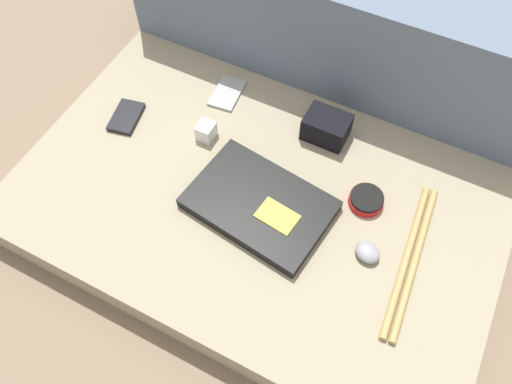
{
  "coord_description": "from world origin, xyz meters",
  "views": [
    {
      "loc": [
        0.28,
        -0.54,
        1.11
      ],
      "look_at": [
        0.0,
        0.0,
        0.12
      ],
      "focal_mm": 35.0,
      "sensor_mm": 36.0,
      "label": 1
    }
  ],
  "objects_px": {
    "phone_black": "(126,117)",
    "camera_pouch": "(326,127)",
    "laptop": "(260,204)",
    "charger_brick": "(206,131)",
    "computer_mouse": "(368,252)",
    "phone_silver": "(227,93)",
    "speaker_puck": "(366,200)"
  },
  "relations": [
    {
      "from": "phone_black",
      "to": "speaker_puck",
      "type": "bearing_deg",
      "value": -8.1
    },
    {
      "from": "computer_mouse",
      "to": "phone_black",
      "type": "relative_size",
      "value": 0.61
    },
    {
      "from": "computer_mouse",
      "to": "charger_brick",
      "type": "xyz_separation_m",
      "value": [
        -0.48,
        0.13,
        0.01
      ]
    },
    {
      "from": "laptop",
      "to": "phone_silver",
      "type": "distance_m",
      "value": 0.36
    },
    {
      "from": "laptop",
      "to": "charger_brick",
      "type": "distance_m",
      "value": 0.25
    },
    {
      "from": "laptop",
      "to": "camera_pouch",
      "type": "height_order",
      "value": "camera_pouch"
    },
    {
      "from": "phone_silver",
      "to": "camera_pouch",
      "type": "height_order",
      "value": "camera_pouch"
    },
    {
      "from": "phone_silver",
      "to": "camera_pouch",
      "type": "bearing_deg",
      "value": -8.27
    },
    {
      "from": "laptop",
      "to": "phone_black",
      "type": "bearing_deg",
      "value": 176.98
    },
    {
      "from": "speaker_puck",
      "to": "charger_brick",
      "type": "bearing_deg",
      "value": 179.98
    },
    {
      "from": "computer_mouse",
      "to": "phone_black",
      "type": "distance_m",
      "value": 0.7
    },
    {
      "from": "computer_mouse",
      "to": "laptop",
      "type": "bearing_deg",
      "value": -158.89
    },
    {
      "from": "laptop",
      "to": "phone_silver",
      "type": "height_order",
      "value": "laptop"
    },
    {
      "from": "camera_pouch",
      "to": "phone_silver",
      "type": "bearing_deg",
      "value": 177.94
    },
    {
      "from": "computer_mouse",
      "to": "camera_pouch",
      "type": "height_order",
      "value": "camera_pouch"
    },
    {
      "from": "phone_black",
      "to": "camera_pouch",
      "type": "height_order",
      "value": "camera_pouch"
    },
    {
      "from": "speaker_puck",
      "to": "phone_black",
      "type": "height_order",
      "value": "speaker_puck"
    },
    {
      "from": "camera_pouch",
      "to": "charger_brick",
      "type": "bearing_deg",
      "value": -152.22
    },
    {
      "from": "speaker_puck",
      "to": "camera_pouch",
      "type": "bearing_deg",
      "value": 139.01
    },
    {
      "from": "laptop",
      "to": "charger_brick",
      "type": "xyz_separation_m",
      "value": [
        -0.21,
        0.12,
        0.01
      ]
    },
    {
      "from": "charger_brick",
      "to": "phone_black",
      "type": "bearing_deg",
      "value": -168.88
    },
    {
      "from": "speaker_puck",
      "to": "phone_silver",
      "type": "height_order",
      "value": "speaker_puck"
    },
    {
      "from": "computer_mouse",
      "to": "phone_silver",
      "type": "height_order",
      "value": "computer_mouse"
    },
    {
      "from": "computer_mouse",
      "to": "phone_silver",
      "type": "xyz_separation_m",
      "value": [
        -0.5,
        0.28,
        -0.01
      ]
    },
    {
      "from": "phone_silver",
      "to": "charger_brick",
      "type": "height_order",
      "value": "charger_brick"
    },
    {
      "from": "phone_black",
      "to": "camera_pouch",
      "type": "xyz_separation_m",
      "value": [
        0.48,
        0.18,
        0.03
      ]
    },
    {
      "from": "laptop",
      "to": "speaker_puck",
      "type": "bearing_deg",
      "value": 37.57
    },
    {
      "from": "camera_pouch",
      "to": "charger_brick",
      "type": "xyz_separation_m",
      "value": [
        -0.27,
        -0.14,
        -0.01
      ]
    },
    {
      "from": "camera_pouch",
      "to": "laptop",
      "type": "bearing_deg",
      "value": -101.42
    },
    {
      "from": "speaker_puck",
      "to": "camera_pouch",
      "type": "xyz_separation_m",
      "value": [
        -0.16,
        0.14,
        0.02
      ]
    },
    {
      "from": "speaker_puck",
      "to": "charger_brick",
      "type": "distance_m",
      "value": 0.43
    },
    {
      "from": "computer_mouse",
      "to": "charger_brick",
      "type": "relative_size",
      "value": 1.53
    }
  ]
}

